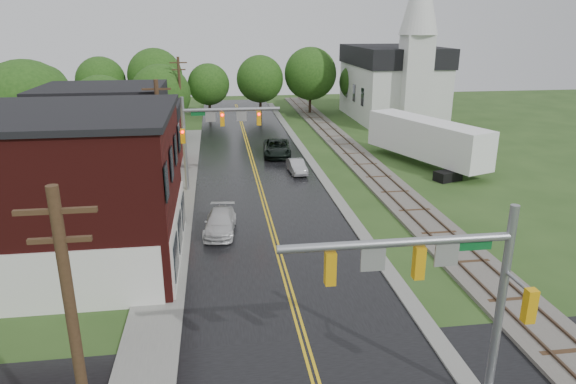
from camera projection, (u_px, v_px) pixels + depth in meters
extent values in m
cube|color=black|center=(257.00, 177.00, 43.17)|extent=(10.00, 90.00, 0.02)
cube|color=gray|center=(309.00, 159.00, 48.58)|extent=(0.80, 70.00, 0.12)
cube|color=gray|center=(178.00, 200.00, 37.66)|extent=(2.40, 50.00, 0.12)
cube|color=#45110E|center=(35.00, 195.00, 26.16)|extent=(14.00, 10.00, 8.00)
cube|color=silver|center=(179.00, 233.00, 27.88)|extent=(0.10, 9.50, 3.00)
cube|color=black|center=(22.00, 114.00, 24.85)|extent=(14.30, 10.30, 0.30)
cube|color=tan|center=(108.00, 156.00, 36.95)|extent=(8.00, 7.00, 6.40)
cube|color=#3F0F0C|center=(140.00, 142.00, 45.86)|extent=(7.00, 6.00, 4.40)
cube|color=silver|center=(391.00, 92.00, 68.20)|extent=(10.00, 16.00, 7.00)
cube|color=black|center=(393.00, 56.00, 66.71)|extent=(10.40, 16.40, 2.40)
cube|color=silver|center=(414.00, 84.00, 60.05)|extent=(3.20, 3.20, 11.00)
cube|color=#59544C|center=(356.00, 157.00, 49.16)|extent=(3.20, 80.00, 0.20)
cube|color=#4C3828|center=(349.00, 156.00, 49.02)|extent=(0.10, 80.00, 0.12)
cube|color=#4C3828|center=(364.00, 155.00, 49.21)|extent=(0.10, 80.00, 0.12)
cylinder|color=gray|center=(500.00, 310.00, 16.47)|extent=(0.28, 0.28, 7.20)
cylinder|color=gray|center=(397.00, 243.00, 15.17)|extent=(7.20, 0.26, 0.26)
cube|color=orange|center=(419.00, 263.00, 15.49)|extent=(0.32, 0.30, 1.05)
cube|color=orange|center=(330.00, 268.00, 15.12)|extent=(0.32, 0.30, 1.05)
cube|color=gray|center=(447.00, 255.00, 15.54)|extent=(0.75, 0.06, 0.75)
cube|color=gray|center=(373.00, 259.00, 15.23)|extent=(0.75, 0.06, 0.75)
cube|color=#0C5926|center=(470.00, 246.00, 15.55)|extent=(1.40, 0.04, 0.30)
cylinder|color=gray|center=(185.00, 145.00, 38.48)|extent=(0.28, 0.28, 7.20)
cylinder|color=gray|center=(232.00, 110.00, 38.13)|extent=(7.20, 0.26, 0.26)
cube|color=orange|center=(222.00, 119.00, 38.26)|extent=(0.32, 0.30, 1.05)
cube|color=orange|center=(259.00, 118.00, 38.62)|extent=(0.32, 0.30, 1.05)
cube|color=gray|center=(210.00, 117.00, 38.08)|extent=(0.75, 0.06, 0.75)
cube|color=gray|center=(242.00, 116.00, 38.38)|extent=(0.75, 0.06, 0.75)
cube|color=#0C5926|center=(200.00, 114.00, 37.91)|extent=(1.40, 0.04, 0.30)
sphere|color=#FF0C0C|center=(222.00, 115.00, 37.98)|extent=(0.20, 0.20, 0.20)
cylinder|color=#382616|center=(78.00, 359.00, 12.67)|extent=(0.28, 0.28, 9.00)
cube|color=#382616|center=(55.00, 211.00, 11.43)|extent=(1.80, 0.12, 0.12)
cube|color=#382616|center=(60.00, 240.00, 11.65)|extent=(1.40, 0.12, 0.12)
cylinder|color=#382616|center=(161.00, 150.00, 33.34)|extent=(0.28, 0.28, 9.00)
cube|color=#382616|center=(156.00, 89.00, 32.11)|extent=(1.80, 0.12, 0.12)
cube|color=#382616|center=(157.00, 100.00, 32.33)|extent=(1.40, 0.12, 0.12)
cylinder|color=#382616|center=(181.00, 101.00, 54.01)|extent=(0.28, 0.28, 9.00)
cube|color=#382616|center=(178.00, 63.00, 52.78)|extent=(1.80, 0.12, 0.12)
cube|color=#382616|center=(179.00, 70.00, 53.00)|extent=(1.40, 0.12, 0.12)
cylinder|color=black|center=(36.00, 159.00, 42.13)|extent=(0.36, 0.36, 3.42)
sphere|color=#1D4313|center=(28.00, 108.00, 40.82)|extent=(7.60, 7.60, 7.60)
sphere|color=#1D4313|center=(35.00, 117.00, 40.73)|extent=(5.32, 5.32, 5.32)
cylinder|color=black|center=(106.00, 140.00, 50.29)|extent=(0.36, 0.36, 2.70)
sphere|color=#1D4313|center=(102.00, 107.00, 49.25)|extent=(6.00, 6.00, 6.00)
sphere|color=#1D4313|center=(108.00, 113.00, 49.12)|extent=(4.20, 4.20, 4.20)
cylinder|color=black|center=(163.00, 126.00, 56.56)|extent=(0.36, 0.36, 2.88)
sphere|color=#1D4313|center=(161.00, 94.00, 55.45)|extent=(6.40, 6.40, 6.40)
sphere|color=#1D4313|center=(167.00, 100.00, 55.33)|extent=(4.48, 4.48, 4.48)
imported|color=black|center=(277.00, 148.00, 49.68)|extent=(2.97, 5.71, 1.54)
imported|color=#9F9EA3|center=(297.00, 167.00, 44.05)|extent=(1.49, 3.62, 1.16)
imported|color=silver|center=(220.00, 223.00, 31.59)|extent=(2.26, 4.60, 1.29)
cube|color=black|center=(448.00, 176.00, 42.03)|extent=(2.43, 1.87, 0.80)
cylinder|color=gray|center=(411.00, 152.00, 49.80)|extent=(0.16, 0.16, 0.80)
cube|color=white|center=(426.00, 138.00, 46.04)|extent=(7.24, 13.40, 3.31)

